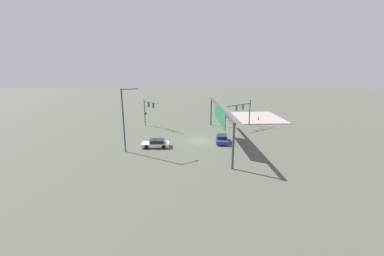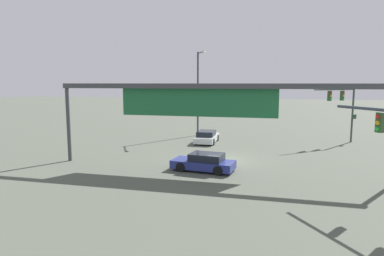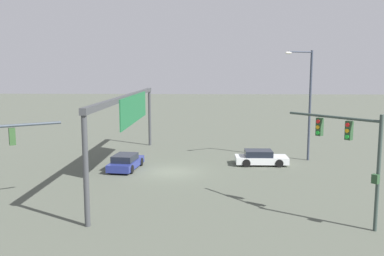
% 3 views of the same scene
% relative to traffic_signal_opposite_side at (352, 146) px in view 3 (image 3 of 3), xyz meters
% --- Properties ---
extents(ground_plane, '(206.87, 206.87, 0.00)m').
position_rel_traffic_signal_opposite_side_xyz_m(ground_plane, '(-10.34, -9.94, -3.97)').
color(ground_plane, '#4E5347').
extents(traffic_signal_opposite_side, '(4.43, 3.57, 5.65)m').
position_rel_traffic_signal_opposite_side_xyz_m(traffic_signal_opposite_side, '(0.00, 0.00, 0.00)').
color(traffic_signal_opposite_side, '#33413C').
rests_on(traffic_signal_opposite_side, ground).
extents(streetlamp_curved_arm, '(1.49, 2.59, 9.32)m').
position_rel_traffic_signal_opposite_side_xyz_m(streetlamp_curved_arm, '(-14.80, 1.22, 1.40)').
color(streetlamp_curved_arm, '#323948').
rests_on(streetlamp_curved_arm, ground).
extents(overhead_sign_gantry, '(23.03, 0.43, 5.90)m').
position_rel_traffic_signal_opposite_side_xyz_m(overhead_sign_gantry, '(-10.80, -13.03, 0.94)').
color(overhead_sign_gantry, '#3B3E41').
rests_on(overhead_sign_gantry, ground).
extents(sedan_car_approaching, '(4.40, 2.28, 1.21)m').
position_rel_traffic_signal_opposite_side_xyz_m(sedan_car_approaching, '(-11.04, -13.55, -3.40)').
color(sedan_car_approaching, navy).
rests_on(sedan_car_approaching, ground).
extents(sedan_car_waiting_far, '(1.99, 4.24, 1.21)m').
position_rel_traffic_signal_opposite_side_xyz_m(sedan_car_waiting_far, '(-13.02, -2.83, -3.40)').
color(sedan_car_waiting_far, silver).
rests_on(sedan_car_waiting_far, ground).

